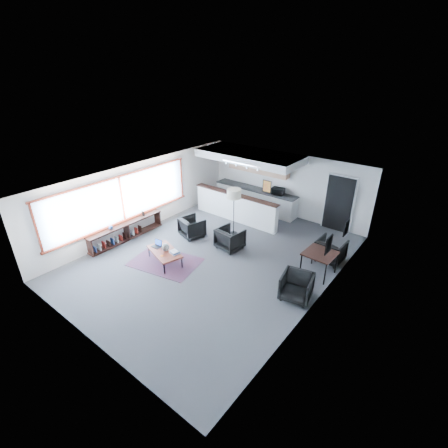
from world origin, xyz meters
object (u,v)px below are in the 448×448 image
Objects in this scene: dining_chair_far at (330,251)px; microwave at (278,190)px; dining_table at (320,255)px; ceramic_pot at (165,247)px; floor_lamp at (234,195)px; armchair_left at (192,226)px; book_stack at (175,252)px; laptop at (157,244)px; armchair_right at (230,238)px; dining_chair_near at (296,287)px; coffee_table at (165,252)px.

microwave reaches higher than dining_chair_far.
ceramic_pot is at bearing -149.64° from dining_table.
armchair_left is at bearing -135.53° from floor_lamp.
book_stack is 0.38× the size of dining_table.
ceramic_pot is 0.70× the size of book_stack.
dining_table is 1.27× the size of dining_chair_far.
dining_table is 1.81× the size of microwave.
floor_lamp reaches higher than laptop.
armchair_right is 3.43m from microwave.
ceramic_pot is 0.34× the size of dining_chair_near.
floor_lamp is at bearing 86.05° from book_stack.
dining_chair_far is at bearing 32.46° from laptop.
dining_chair_near is at bearing 167.77° from armchair_right.
coffee_table is at bearing -149.32° from dining_table.
armchair_right is 3.17m from dining_chair_near.
armchair_right is at bearing 150.00° from dining_chair_near.
ceramic_pot is at bearing -100.66° from floor_lamp.
laptop is 0.42m from ceramic_pot.
floor_lamp is 1.97× the size of dining_table.
armchair_left reaches higher than dining_chair_near.
ceramic_pot is 5.43m from microwave.
microwave is (-3.12, 4.37, 0.75)m from dining_chair_near.
armchair_right is 1.65× the size of microwave.
microwave is (1.37, 5.28, 0.62)m from laptop.
dining_table is at bearing -156.66° from armchair_left.
armchair_left reaches higher than coffee_table.
dining_chair_near is (4.48, 0.91, -0.14)m from laptop.
microwave is (-3.12, 2.01, 0.74)m from dining_chair_far.
floor_lamp is 3.67m from dining_table.
dining_chair_far is at bearing 39.06° from ceramic_pot.
armchair_right reaches higher than dining_chair_near.
dining_chair_near is 0.97× the size of dining_chair_far.
book_stack is (0.35, 0.06, -0.08)m from ceramic_pot.
dining_chair_near is (4.08, 0.98, -0.04)m from coffee_table.
armchair_left is (-0.90, 1.74, -0.06)m from book_stack.
coffee_table is 6.06× the size of ceramic_pot.
armchair_right is 1.19× the size of dining_chair_near.
coffee_table is at bearing -164.82° from book_stack.
ceramic_pot is 0.26× the size of dining_table.
ceramic_pot is 2.23m from armchair_right.
dining_chair_near reaches higher than laptop.
armchair_left is 4.86m from dining_chair_far.
armchair_left is at bearing -119.65° from microwave.
coffee_table is 4.76m from dining_table.
book_stack is (0.36, 0.10, 0.07)m from coffee_table.
book_stack is 0.69× the size of microwave.
dining_chair_near is at bearing 31.21° from coffee_table.
armchair_left is 4.67m from dining_table.
dining_chair_far is 3.78m from microwave.
dining_chair_far is (4.08, 3.34, -0.03)m from coffee_table.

